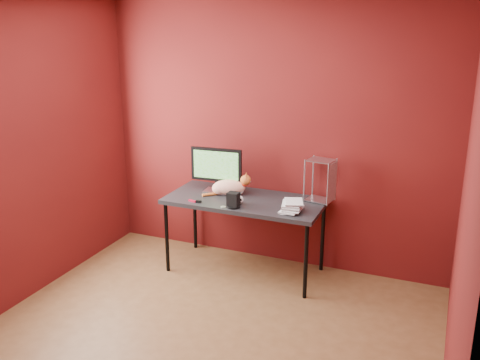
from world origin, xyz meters
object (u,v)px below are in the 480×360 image
at_px(desk, 245,204).
at_px(skull_mug, 239,200).
at_px(speaker, 233,200).
at_px(cat, 230,187).
at_px(monitor, 216,168).
at_px(book_stack, 285,152).

relative_size(desk, skull_mug, 16.26).
relative_size(skull_mug, speaker, 0.64).
distance_m(cat, speaker, 0.37).
bearing_deg(monitor, book_stack, -22.02).
bearing_deg(book_stack, skull_mug, -179.48).
distance_m(cat, book_stack, 0.81).
bearing_deg(speaker, monitor, 134.17).
bearing_deg(skull_mug, monitor, 122.52).
relative_size(cat, speaker, 2.98).
relative_size(desk, speaker, 10.47).
height_order(desk, book_stack, book_stack).
bearing_deg(monitor, cat, -14.02).
bearing_deg(skull_mug, speaker, -117.95).
height_order(cat, speaker, cat).
xyz_separation_m(monitor, cat, (0.15, -0.02, -0.17)).
height_order(desk, speaker, speaker).
bearing_deg(skull_mug, cat, 109.11).
xyz_separation_m(skull_mug, speaker, (-0.01, -0.10, 0.02)).
bearing_deg(cat, speaker, -79.90).
distance_m(monitor, speaker, 0.51).
distance_m(desk, skull_mug, 0.18).
bearing_deg(desk, book_stack, -19.28).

